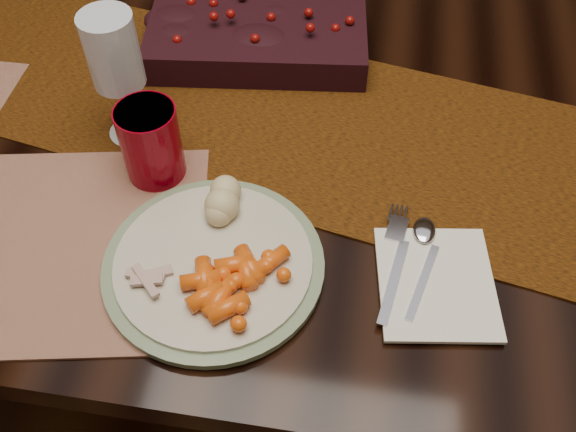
% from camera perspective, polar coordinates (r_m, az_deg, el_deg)
% --- Properties ---
extents(floor, '(5.00, 5.00, 0.00)m').
position_cam_1_polar(floor, '(1.56, 0.73, -10.57)').
color(floor, black).
rests_on(floor, ground).
extents(dining_table, '(1.80, 1.00, 0.75)m').
position_cam_1_polar(dining_table, '(1.24, 0.90, -2.42)').
color(dining_table, black).
rests_on(dining_table, floor).
extents(table_runner, '(1.68, 0.65, 0.00)m').
position_cam_1_polar(table_runner, '(0.91, 3.68, 7.59)').
color(table_runner, '#533816').
rests_on(table_runner, dining_table).
extents(centerpiece, '(0.35, 0.21, 0.07)m').
position_cam_1_polar(centerpiece, '(1.01, -2.77, 15.70)').
color(centerpiece, black).
rests_on(centerpiece, table_runner).
extents(placemat_main, '(0.46, 0.38, 0.00)m').
position_cam_1_polar(placemat_main, '(0.83, -21.86, -2.40)').
color(placemat_main, brown).
rests_on(placemat_main, dining_table).
extents(dinner_plate, '(0.29, 0.29, 0.01)m').
position_cam_1_polar(dinner_plate, '(0.75, -6.64, -4.26)').
color(dinner_plate, beige).
rests_on(dinner_plate, placemat_main).
extents(baby_carrots, '(0.15, 0.14, 0.02)m').
position_cam_1_polar(baby_carrots, '(0.71, -3.91, -5.66)').
color(baby_carrots, '#EC570E').
rests_on(baby_carrots, dinner_plate).
extents(mashed_potatoes, '(0.08, 0.07, 0.04)m').
position_cam_1_polar(mashed_potatoes, '(0.77, -4.35, 1.39)').
color(mashed_potatoes, beige).
rests_on(mashed_potatoes, dinner_plate).
extents(turkey_shreds, '(0.09, 0.09, 0.02)m').
position_cam_1_polar(turkey_shreds, '(0.73, -11.46, -4.97)').
color(turkey_shreds, '#A5968B').
rests_on(turkey_shreds, dinner_plate).
extents(napkin, '(0.15, 0.17, 0.01)m').
position_cam_1_polar(napkin, '(0.76, 13.03, -5.79)').
color(napkin, white).
rests_on(napkin, placemat_main).
extents(fork, '(0.05, 0.15, 0.00)m').
position_cam_1_polar(fork, '(0.75, 9.44, -4.52)').
color(fork, silver).
rests_on(fork, napkin).
extents(spoon, '(0.06, 0.14, 0.00)m').
position_cam_1_polar(spoon, '(0.76, 11.91, -4.30)').
color(spoon, '#A1A4C0').
rests_on(spoon, napkin).
extents(red_cup, '(0.08, 0.08, 0.10)m').
position_cam_1_polar(red_cup, '(0.83, -12.09, 6.41)').
color(red_cup, maroon).
rests_on(red_cup, placemat_main).
extents(wine_glass, '(0.09, 0.09, 0.19)m').
position_cam_1_polar(wine_glass, '(0.87, -14.71, 11.64)').
color(wine_glass, '#A5BFCB').
rests_on(wine_glass, dining_table).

